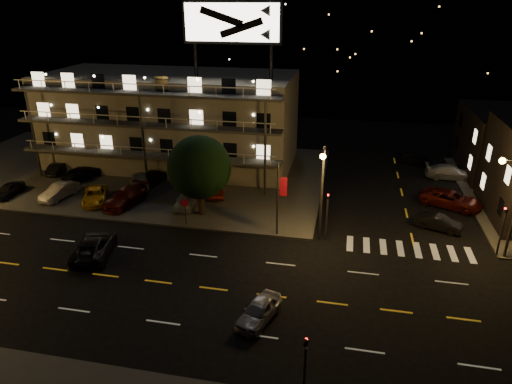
% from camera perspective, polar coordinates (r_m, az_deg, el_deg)
% --- Properties ---
extents(ground, '(140.00, 140.00, 0.00)m').
position_cam_1_polar(ground, '(32.36, -8.80, -11.45)').
color(ground, black).
rests_on(ground, ground).
extents(curb_nw, '(44.00, 24.00, 0.15)m').
position_cam_1_polar(curb_nw, '(53.99, -15.64, 2.56)').
color(curb_nw, '#3D3D3A').
rests_on(curb_nw, ground).
extents(motel, '(28.00, 13.80, 18.10)m').
position_cam_1_polar(motel, '(54.19, -10.53, 8.95)').
color(motel, gray).
rests_on(motel, ground).
extents(hill_backdrop, '(120.00, 25.00, 24.00)m').
position_cam_1_polar(hill_backdrop, '(95.18, 2.03, 19.03)').
color(hill_backdrop, black).
rests_on(hill_backdrop, ground).
extents(streetlight_nc, '(0.44, 1.92, 8.00)m').
position_cam_1_polar(streetlight_nc, '(35.35, 8.25, 0.83)').
color(streetlight_nc, '#2D2D30').
rests_on(streetlight_nc, ground).
extents(signal_nw, '(0.20, 0.27, 4.60)m').
position_cam_1_polar(signal_nw, '(36.80, 8.88, -2.36)').
color(signal_nw, '#2D2D30').
rests_on(signal_nw, ground).
extents(signal_sw, '(0.20, 0.27, 4.60)m').
position_cam_1_polar(signal_sw, '(22.60, 6.11, -20.80)').
color(signal_sw, '#2D2D30').
rests_on(signal_sw, ground).
extents(signal_ne, '(0.27, 0.20, 4.60)m').
position_cam_1_polar(signal_ne, '(38.67, 28.48, -3.76)').
color(signal_ne, '#2D2D30').
rests_on(signal_ne, ground).
extents(banner_north, '(0.83, 0.16, 6.40)m').
position_cam_1_polar(banner_north, '(36.68, 2.84, -0.71)').
color(banner_north, '#2D2D30').
rests_on(banner_north, ground).
extents(stop_sign, '(0.91, 0.11, 2.61)m').
position_cam_1_polar(stop_sign, '(39.45, -8.85, -1.93)').
color(stop_sign, '#2D2D30').
rests_on(stop_sign, ground).
extents(tree, '(5.80, 5.58, 7.30)m').
position_cam_1_polar(tree, '(40.07, -7.15, 2.87)').
color(tree, black).
rests_on(tree, curb_nw).
extents(lot_car_0, '(1.56, 3.74, 1.26)m').
position_cam_1_polar(lot_car_0, '(51.19, -28.53, 0.25)').
color(lot_car_0, black).
rests_on(lot_car_0, curb_nw).
extents(lot_car_1, '(2.26, 4.45, 1.40)m').
position_cam_1_polar(lot_car_1, '(48.44, -23.37, 0.09)').
color(lot_car_1, '#9B9BA0').
rests_on(lot_car_1, curb_nw).
extents(lot_car_2, '(3.81, 5.06, 1.28)m').
position_cam_1_polar(lot_car_2, '(46.31, -19.46, -0.41)').
color(lot_car_2, gold).
rests_on(lot_car_2, curb_nw).
extents(lot_car_3, '(3.09, 5.54, 1.52)m').
position_cam_1_polar(lot_car_3, '(44.72, -15.99, -0.62)').
color(lot_car_3, '#4F100B').
rests_on(lot_car_3, curb_nw).
extents(lot_car_4, '(1.94, 4.32, 1.44)m').
position_cam_1_polar(lot_car_4, '(43.10, -8.65, -0.92)').
color(lot_car_4, '#9B9BA0').
rests_on(lot_car_4, curb_nw).
extents(lot_car_5, '(1.72, 3.92, 1.25)m').
position_cam_1_polar(lot_car_5, '(55.35, -23.43, 2.75)').
color(lot_car_5, black).
rests_on(lot_car_5, curb_nw).
extents(lot_car_6, '(3.42, 4.99, 1.27)m').
position_cam_1_polar(lot_car_6, '(52.98, -20.85, 2.31)').
color(lot_car_6, black).
rests_on(lot_car_6, curb_nw).
extents(lot_car_7, '(3.50, 5.20, 1.40)m').
position_cam_1_polar(lot_car_7, '(48.86, -14.22, 1.53)').
color(lot_car_7, '#9B9BA0').
rests_on(lot_car_7, curb_nw).
extents(lot_car_8, '(2.71, 4.70, 1.50)m').
position_cam_1_polar(lot_car_8, '(49.31, -12.66, 1.94)').
color(lot_car_8, black).
rests_on(lot_car_8, curb_nw).
extents(lot_car_9, '(2.65, 4.70, 1.47)m').
position_cam_1_polar(lot_car_9, '(45.41, -5.01, 0.56)').
color(lot_car_9, '#4F100B').
rests_on(lot_car_9, curb_nw).
extents(side_car_0, '(4.14, 2.66, 1.29)m').
position_cam_1_polar(side_car_0, '(41.77, 21.89, -3.58)').
color(side_car_0, black).
rests_on(side_car_0, ground).
extents(side_car_1, '(6.12, 4.60, 1.55)m').
position_cam_1_polar(side_car_1, '(46.64, 23.21, -0.85)').
color(side_car_1, '#4F100B').
rests_on(side_car_1, ground).
extents(side_car_2, '(5.23, 2.20, 1.51)m').
position_cam_1_polar(side_car_2, '(54.00, 23.11, 2.30)').
color(side_car_2, '#9B9BA0').
rests_on(side_car_2, ground).
extents(side_car_3, '(4.14, 2.89, 1.31)m').
position_cam_1_polar(side_car_3, '(57.60, 19.06, 4.03)').
color(side_car_3, black).
rests_on(side_car_3, ground).
extents(road_car_east, '(2.63, 4.19, 1.33)m').
position_cam_1_polar(road_car_east, '(28.67, 0.39, -14.61)').
color(road_car_east, '#9B9BA0').
rests_on(road_car_east, ground).
extents(road_car_west, '(3.71, 5.84, 1.50)m').
position_cam_1_polar(road_car_west, '(37.15, -19.56, -6.41)').
color(road_car_west, black).
rests_on(road_car_west, ground).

